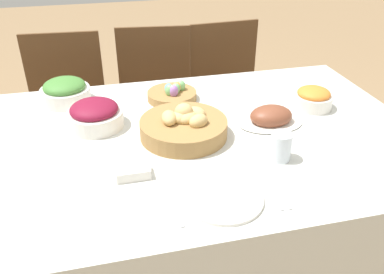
# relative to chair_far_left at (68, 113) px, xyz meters

# --- Properties ---
(dining_table) EXTENTS (1.71, 1.08, 0.78)m
(dining_table) POSITION_rel_chair_far_left_xyz_m (0.49, -0.89, -0.10)
(dining_table) COLOR silver
(dining_table) RESTS_ON ground
(chair_far_left) EXTENTS (0.45, 0.45, 0.91)m
(chair_far_left) POSITION_rel_chair_far_left_xyz_m (0.00, 0.00, 0.00)
(chair_far_left) COLOR brown
(chair_far_left) RESTS_ON ground
(chair_far_right) EXTENTS (0.45, 0.45, 0.91)m
(chair_far_right) POSITION_rel_chair_far_left_xyz_m (0.95, 0.00, 0.00)
(chair_far_right) COLOR brown
(chair_far_right) RESTS_ON ground
(chair_far_center) EXTENTS (0.47, 0.47, 0.91)m
(chair_far_center) POSITION_rel_chair_far_left_xyz_m (0.50, -0.00, 0.00)
(chair_far_center) COLOR brown
(chair_far_center) RESTS_ON ground
(bread_basket) EXTENTS (0.31, 0.31, 0.12)m
(bread_basket) POSITION_rel_chair_far_left_xyz_m (0.47, -0.89, 0.33)
(bread_basket) COLOR #9E7542
(bread_basket) RESTS_ON dining_table
(egg_basket) EXTENTS (0.21, 0.21, 0.08)m
(egg_basket) POSITION_rel_chair_far_left_xyz_m (0.49, -0.57, 0.32)
(egg_basket) COLOR #9E7542
(egg_basket) RESTS_ON dining_table
(ham_platter) EXTENTS (0.25, 0.18, 0.08)m
(ham_platter) POSITION_rel_chair_far_left_xyz_m (0.81, -0.87, 0.32)
(ham_platter) COLOR silver
(ham_platter) RESTS_ON dining_table
(beet_salad_bowl) EXTENTS (0.21, 0.21, 0.10)m
(beet_salad_bowl) POSITION_rel_chair_far_left_xyz_m (0.16, -0.74, 0.34)
(beet_salad_bowl) COLOR silver
(beet_salad_bowl) RESTS_ON dining_table
(green_salad_bowl) EXTENTS (0.20, 0.20, 0.10)m
(green_salad_bowl) POSITION_rel_chair_far_left_xyz_m (0.05, -0.49, 0.34)
(green_salad_bowl) COLOR silver
(green_salad_bowl) RESTS_ON dining_table
(carrot_bowl) EXTENTS (0.16, 0.16, 0.09)m
(carrot_bowl) POSITION_rel_chair_far_left_xyz_m (1.03, -0.78, 0.33)
(carrot_bowl) COLOR silver
(carrot_bowl) RESTS_ON dining_table
(dinner_plate) EXTENTS (0.23, 0.23, 0.01)m
(dinner_plate) POSITION_rel_chair_far_left_xyz_m (0.50, -1.27, 0.29)
(dinner_plate) COLOR silver
(dinner_plate) RESTS_ON dining_table
(fork) EXTENTS (0.02, 0.17, 0.00)m
(fork) POSITION_rel_chair_far_left_xyz_m (0.36, -1.27, 0.29)
(fork) COLOR silver
(fork) RESTS_ON dining_table
(knife) EXTENTS (0.02, 0.17, 0.00)m
(knife) POSITION_rel_chair_far_left_xyz_m (0.64, -1.27, 0.29)
(knife) COLOR silver
(knife) RESTS_ON dining_table
(spoon) EXTENTS (0.02, 0.17, 0.00)m
(spoon) POSITION_rel_chair_far_left_xyz_m (0.67, -1.27, 0.29)
(spoon) COLOR silver
(spoon) RESTS_ON dining_table
(drinking_cup) EXTENTS (0.07, 0.07, 0.09)m
(drinking_cup) POSITION_rel_chair_far_left_xyz_m (0.74, -1.11, 0.34)
(drinking_cup) COLOR silver
(drinking_cup) RESTS_ON dining_table
(butter_dish) EXTENTS (0.11, 0.07, 0.03)m
(butter_dish) POSITION_rel_chair_far_left_xyz_m (0.26, -1.09, 0.31)
(butter_dish) COLOR silver
(butter_dish) RESTS_ON dining_table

